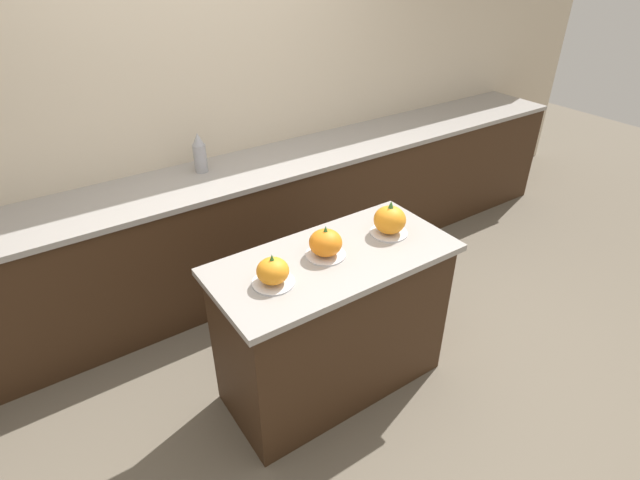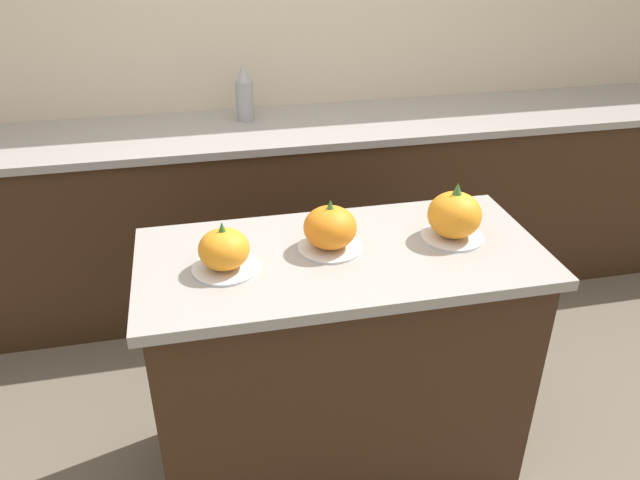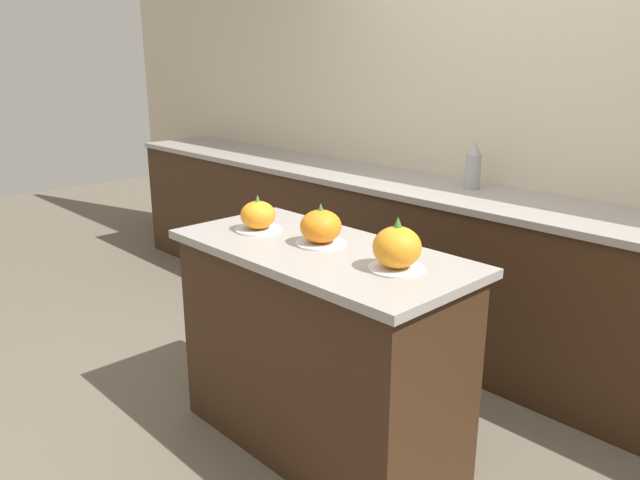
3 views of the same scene
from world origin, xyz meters
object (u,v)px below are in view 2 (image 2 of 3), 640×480
pumpkin_cake_center (330,229)px  bottle_tall (244,94)px  pumpkin_cake_left (224,251)px  pumpkin_cake_right (454,216)px

pumpkin_cake_center → bottle_tall: size_ratio=0.77×
pumpkin_cake_left → pumpkin_cake_right: 0.73m
bottle_tall → pumpkin_cake_left: bearing=-98.9°
pumpkin_cake_center → pumpkin_cake_right: 0.40m
pumpkin_cake_center → pumpkin_cake_right: (0.40, -0.02, 0.01)m
pumpkin_cake_right → pumpkin_cake_left: bearing=-176.9°
pumpkin_cake_center → pumpkin_cake_right: bearing=-2.2°
pumpkin_cake_left → pumpkin_cake_right: size_ratio=0.99×
pumpkin_cake_center → bottle_tall: 1.26m
bottle_tall → pumpkin_cake_right: bearing=-67.5°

